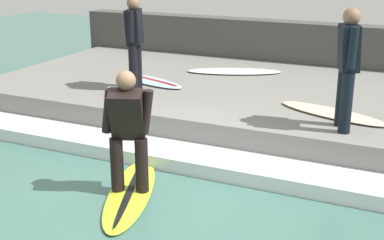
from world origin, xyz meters
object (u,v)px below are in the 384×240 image
(surfer_riding, at_px, (128,126))
(surfer_waiting_far, at_px, (348,63))
(surfer_waiting_near, at_px, (135,38))
(surfboard_waiting_near, at_px, (149,80))
(surfboard_riding, at_px, (130,192))
(surfboard_waiting_far, at_px, (332,113))
(surfboard_spare, at_px, (234,71))

(surfer_riding, height_order, surfer_waiting_far, surfer_waiting_far)
(surfer_riding, xyz_separation_m, surfer_waiting_far, (2.04, -2.14, 0.55))
(surfer_waiting_near, distance_m, surfboard_waiting_near, 1.03)
(surfboard_riding, relative_size, surfer_waiting_near, 1.33)
(surfer_waiting_near, bearing_deg, surfboard_riding, -151.26)
(surfboard_riding, xyz_separation_m, surfer_riding, (0.00, 0.00, 0.86))
(surfboard_waiting_far, bearing_deg, surfer_waiting_far, -157.90)
(surfboard_waiting_near, bearing_deg, surfer_riding, -154.67)
(surfboard_spare, bearing_deg, surfboard_waiting_far, -130.86)
(surfer_riding, distance_m, surfboard_waiting_far, 3.26)
(surfboard_waiting_far, height_order, surfboard_spare, same)
(surfer_riding, bearing_deg, surfboard_waiting_near, 25.33)
(surfer_waiting_near, height_order, surfboard_waiting_far, surfer_waiting_near)
(surfer_riding, xyz_separation_m, surfboard_waiting_near, (3.24, 1.53, -0.34))
(surfer_waiting_near, relative_size, surfboard_spare, 0.83)
(surfer_waiting_far, height_order, surfboard_spare, surfer_waiting_far)
(surfboard_waiting_near, bearing_deg, surfboard_riding, -154.67)
(surfboard_waiting_near, distance_m, surfboard_waiting_far, 3.49)
(surfboard_waiting_far, bearing_deg, surfboard_riding, 144.16)
(surfboard_waiting_near, bearing_deg, surfer_waiting_near, -173.48)
(surfboard_riding, distance_m, surfer_waiting_far, 3.27)
(surfboard_riding, xyz_separation_m, surfer_waiting_far, (2.04, -2.14, 1.40))
(surfboard_riding, distance_m, surfer_waiting_near, 3.35)
(surfer_riding, height_order, surfboard_waiting_near, surfer_riding)
(surfer_waiting_far, distance_m, surfboard_spare, 3.69)
(surfer_waiting_far, bearing_deg, surfboard_waiting_far, 22.10)
(surfer_waiting_far, distance_m, surfboard_waiting_far, 1.09)
(surfboard_riding, xyz_separation_m, surfboard_spare, (4.60, 0.38, 0.51))
(surfer_waiting_near, xyz_separation_m, surfboard_spare, (1.91, -1.09, -0.86))
(surfer_riding, height_order, surfboard_waiting_far, surfer_riding)
(surfer_waiting_far, bearing_deg, surfboard_spare, 44.55)
(surfer_riding, bearing_deg, surfboard_riding, 180.00)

